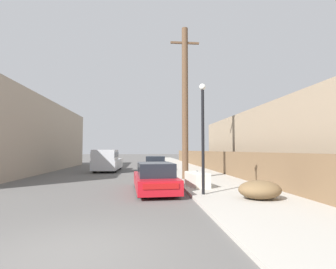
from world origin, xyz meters
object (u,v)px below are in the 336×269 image
(car_parked_mid, at_px, (156,164))
(discarded_fridge, at_px, (197,179))
(parked_sports_car_red, at_px, (155,178))
(street_lamp, at_px, (203,129))
(utility_pole, at_px, (185,101))
(pickup_truck, at_px, (107,161))
(brush_pile, at_px, (260,190))

(car_parked_mid, bearing_deg, discarded_fridge, -77.36)
(discarded_fridge, xyz_separation_m, parked_sports_car_red, (-2.08, -0.70, 0.14))
(street_lamp, bearing_deg, discarded_fridge, 84.81)
(discarded_fridge, bearing_deg, utility_pole, 82.79)
(parked_sports_car_red, xyz_separation_m, street_lamp, (1.87, -1.54, 2.12))
(discarded_fridge, relative_size, pickup_truck, 0.33)
(parked_sports_car_red, xyz_separation_m, brush_pile, (3.66, -2.73, -0.14))
(discarded_fridge, xyz_separation_m, brush_pile, (1.58, -3.43, -0.01))
(discarded_fridge, distance_m, car_parked_mid, 10.67)
(pickup_truck, height_order, street_lamp, street_lamp)
(street_lamp, bearing_deg, brush_pile, -33.82)
(car_parked_mid, xyz_separation_m, pickup_truck, (-4.25, 0.17, 0.31))
(pickup_truck, bearing_deg, car_parked_mid, 179.11)
(brush_pile, bearing_deg, pickup_truck, 117.43)
(parked_sports_car_red, relative_size, pickup_truck, 0.84)
(utility_pole, distance_m, brush_pile, 8.25)
(parked_sports_car_red, height_order, pickup_truck, pickup_truck)
(utility_pole, bearing_deg, pickup_truck, 127.69)
(car_parked_mid, height_order, utility_pole, utility_pole)
(street_lamp, distance_m, brush_pile, 3.12)
(discarded_fridge, relative_size, car_parked_mid, 0.41)
(utility_pole, bearing_deg, street_lamp, -91.60)
(parked_sports_car_red, height_order, brush_pile, parked_sports_car_red)
(discarded_fridge, distance_m, street_lamp, 3.18)
(discarded_fridge, xyz_separation_m, car_parked_mid, (-1.52, 10.56, 0.16))
(parked_sports_car_red, relative_size, brush_pile, 3.12)
(parked_sports_car_red, distance_m, utility_pole, 6.23)
(street_lamp, bearing_deg, utility_pole, 88.40)
(discarded_fridge, bearing_deg, pickup_truck, 110.24)
(discarded_fridge, distance_m, utility_pole, 5.54)
(parked_sports_car_red, xyz_separation_m, utility_pole, (2.03, 4.02, 4.30))
(street_lamp, relative_size, brush_pile, 2.92)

